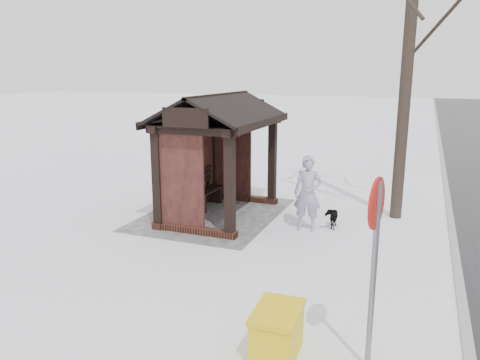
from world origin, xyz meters
The scene contains 8 objects.
ground centered at (0.00, 0.00, 0.00)m, with size 120.00×120.00×0.00m, color white.
kerb centered at (0.00, 5.50, 0.01)m, with size 120.00×0.15×0.06m, color gray.
trampled_patch centered at (0.00, -0.20, 0.01)m, with size 4.20×3.20×0.02m, color #96969B.
bus_shelter centered at (0.00, -0.16, 2.17)m, with size 3.60×2.40×3.09m.
pedestrian centered at (0.28, 2.33, 0.88)m, with size 0.64×0.42×1.75m, color #A099B3.
dog centered at (-0.08, 2.84, 0.26)m, with size 0.28×0.63×0.53m, color black.
grit_bin centered at (5.29, 3.16, 0.33)m, with size 0.87×0.62×0.65m.
road_sign centered at (5.13, 4.27, 1.75)m, with size 0.62×0.14×2.44m.
Camera 1 is at (10.52, 4.72, 3.61)m, focal length 35.00 mm.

